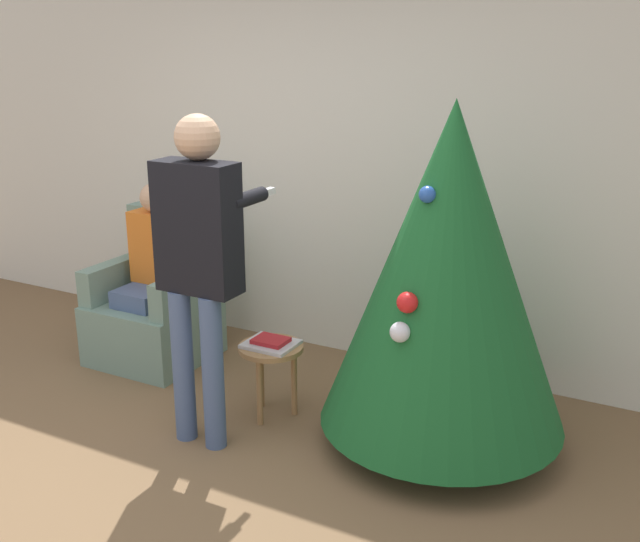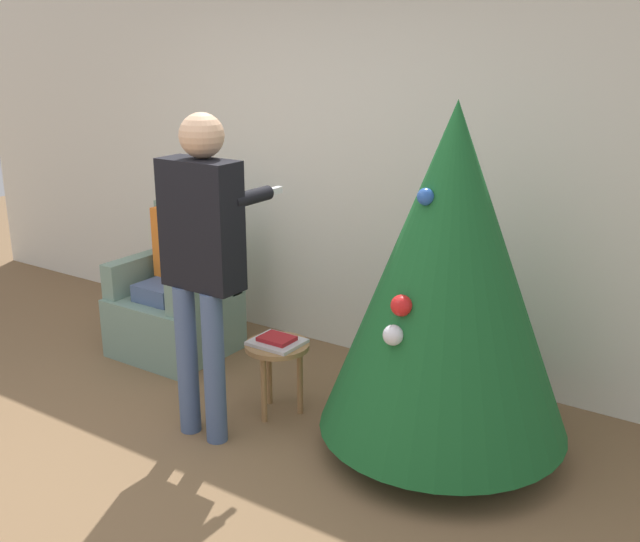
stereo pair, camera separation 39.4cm
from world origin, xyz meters
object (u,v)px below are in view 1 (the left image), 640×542
armchair (158,309)px  christmas_tree (448,269)px  person_seated (152,266)px  side_stool (271,357)px  person_standing (198,250)px

armchair → christmas_tree: bearing=-5.5°
armchair → person_seated: bearing=-90.0°
side_stool → person_seated: bearing=163.5°
christmas_tree → person_seated: christmas_tree is taller
armchair → side_stool: 1.24m
person_standing → armchair: bearing=141.7°
armchair → person_standing: 1.47m
armchair → person_standing: person_standing is taller
christmas_tree → person_seated: bearing=175.3°
christmas_tree → person_standing: 1.32m
person_seated → person_standing: bearing=-37.1°
side_stool → person_standing: bearing=-115.6°
person_seated → side_stool: person_seated is taller
armchair → person_seated: person_seated is taller
christmas_tree → person_seated: 2.21m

